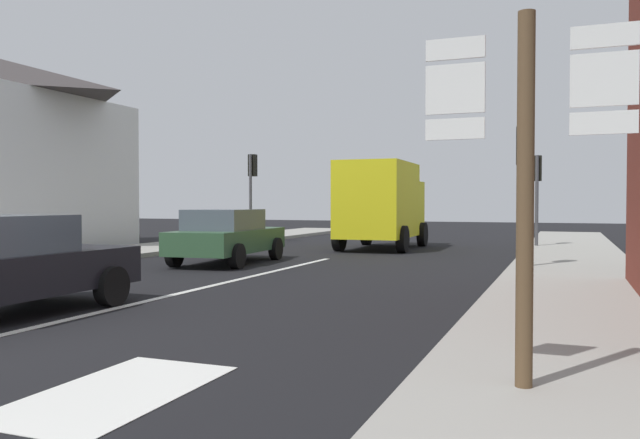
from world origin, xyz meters
name	(u,v)px	position (x,y,z in m)	size (l,w,h in m)	color
ground_plane	(301,265)	(0.00, 10.00, 0.00)	(80.00, 80.00, 0.00)	black
sidewalk_right	(575,283)	(6.71, 8.00, 0.07)	(2.91, 44.00, 0.14)	gray
sidewalk_left	(46,261)	(-6.71, 8.00, 0.07)	(2.91, 44.00, 0.14)	gray
lane_centre_stripe	(225,283)	(0.00, 6.00, 0.01)	(0.16, 12.00, 0.01)	silver
lane_turn_arrow	(116,392)	(2.89, -1.00, 0.01)	(1.20, 2.20, 0.01)	silver
sedan_far	(227,235)	(-2.07, 9.75, 0.76)	(2.21, 4.32, 1.47)	#2D5133
delivery_truck	(382,203)	(0.38, 16.50, 1.65)	(2.56, 5.04, 3.05)	yellow
route_sign_post	(526,171)	(6.22, -0.03, 1.91)	(1.66, 0.14, 3.20)	brown
traffic_light_near_right	(523,165)	(5.55, 10.40, 2.56)	(0.30, 0.49, 3.45)	#47474C
traffic_light_far_left	(252,177)	(-5.55, 18.01, 2.69)	(0.30, 0.49, 3.64)	#47474C
traffic_light_far_right	(537,180)	(5.55, 18.37, 2.46)	(0.30, 0.49, 3.32)	#47474C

